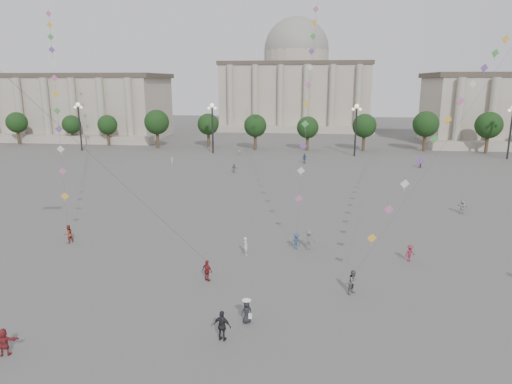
# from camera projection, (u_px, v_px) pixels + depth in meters

# --- Properties ---
(ground) EXTENTS (360.00, 360.00, 0.00)m
(ground) POSITION_uv_depth(u_px,v_px,m) (206.00, 324.00, 29.17)
(ground) COLOR #53514E
(ground) RESTS_ON ground
(hall_west) EXTENTS (84.00, 26.22, 17.20)m
(hall_west) POSITION_uv_depth(u_px,v_px,m) (20.00, 106.00, 126.86)
(hall_west) COLOR #A5988A
(hall_west) RESTS_ON ground
(hall_central) EXTENTS (48.30, 34.30, 35.50)m
(hall_central) POSITION_uv_depth(u_px,v_px,m) (295.00, 84.00, 150.38)
(hall_central) COLOR #A5988A
(hall_central) RESTS_ON ground
(tree_row) EXTENTS (137.12, 5.12, 8.00)m
(tree_row) POSITION_uv_depth(u_px,v_px,m) (285.00, 126.00, 103.09)
(tree_row) COLOR #3B2E1D
(tree_row) RESTS_ON ground
(lamp_post_far_west) EXTENTS (2.00, 0.90, 10.65)m
(lamp_post_far_west) POSITION_uv_depth(u_px,v_px,m) (79.00, 118.00, 100.41)
(lamp_post_far_west) COLOR #262628
(lamp_post_far_west) RESTS_ON ground
(lamp_post_mid_west) EXTENTS (2.00, 0.90, 10.65)m
(lamp_post_mid_west) POSITION_uv_depth(u_px,v_px,m) (212.00, 119.00, 96.75)
(lamp_post_mid_west) COLOR #262628
(lamp_post_mid_west) RESTS_ON ground
(lamp_post_mid_east) EXTENTS (2.00, 0.90, 10.65)m
(lamp_post_mid_east) POSITION_uv_depth(u_px,v_px,m) (356.00, 120.00, 93.08)
(lamp_post_mid_east) COLOR #262628
(lamp_post_mid_east) RESTS_ON ground
(lamp_post_far_east) EXTENTS (2.00, 0.90, 10.65)m
(lamp_post_far_east) POSITION_uv_depth(u_px,v_px,m) (512.00, 122.00, 89.42)
(lamp_post_far_east) COLOR #262628
(lamp_post_far_east) RESTS_ON ground
(person_crowd_0) EXTENTS (1.15, 1.03, 1.87)m
(person_crowd_0) POSITION_uv_depth(u_px,v_px,m) (304.00, 158.00, 86.29)
(person_crowd_0) COLOR #334774
(person_crowd_0) RESTS_ON ground
(person_crowd_4) EXTENTS (1.53, 1.17, 1.61)m
(person_crowd_4) POSITION_uv_depth(u_px,v_px,m) (240.00, 151.00, 95.61)
(person_crowd_4) COLOR beige
(person_crowd_4) RESTS_ON ground
(person_crowd_6) EXTENTS (1.29, 0.86, 1.86)m
(person_crowd_6) POSITION_uv_depth(u_px,v_px,m) (309.00, 240.00, 41.90)
(person_crowd_6) COLOR #5F5E63
(person_crowd_6) RESTS_ON ground
(person_crowd_7) EXTENTS (1.51, 1.10, 1.58)m
(person_crowd_7) POSITION_uv_depth(u_px,v_px,m) (462.00, 207.00, 53.45)
(person_crowd_7) COLOR #B7B6B3
(person_crowd_7) RESTS_ON ground
(person_crowd_8) EXTENTS (1.11, 0.96, 1.49)m
(person_crowd_8) POSITION_uv_depth(u_px,v_px,m) (410.00, 253.00, 39.12)
(person_crowd_8) COLOR maroon
(person_crowd_8) RESTS_ON ground
(person_crowd_9) EXTENTS (1.58, 1.60, 1.84)m
(person_crowd_9) POSITION_uv_depth(u_px,v_px,m) (420.00, 163.00, 81.89)
(person_crowd_9) COLOR black
(person_crowd_9) RESTS_ON ground
(person_crowd_10) EXTENTS (0.51, 0.64, 1.53)m
(person_crowd_10) POSITION_uv_depth(u_px,v_px,m) (172.00, 162.00, 83.71)
(person_crowd_10) COLOR silver
(person_crowd_10) RESTS_ON ground
(person_crowd_12) EXTENTS (1.40, 1.20, 1.52)m
(person_crowd_12) POSITION_uv_depth(u_px,v_px,m) (234.00, 168.00, 77.39)
(person_crowd_12) COLOR slate
(person_crowd_12) RESTS_ON ground
(person_crowd_13) EXTENTS (0.62, 0.71, 1.64)m
(person_crowd_13) POSITION_uv_depth(u_px,v_px,m) (246.00, 246.00, 40.63)
(person_crowd_13) COLOR silver
(person_crowd_13) RESTS_ON ground
(tourist_0) EXTENTS (1.06, 0.86, 1.69)m
(tourist_0) POSITION_uv_depth(u_px,v_px,m) (207.00, 271.00, 35.25)
(tourist_0) COLOR maroon
(tourist_0) RESTS_ON ground
(tourist_2) EXTENTS (1.58, 0.93, 1.62)m
(tourist_2) POSITION_uv_depth(u_px,v_px,m) (4.00, 342.00, 25.65)
(tourist_2) COLOR maroon
(tourist_2) RESTS_ON ground
(tourist_4) EXTENTS (1.19, 0.72, 1.90)m
(tourist_4) POSITION_uv_depth(u_px,v_px,m) (222.00, 326.00, 27.09)
(tourist_4) COLOR black
(tourist_4) RESTS_ON ground
(kite_flyer_0) EXTENTS (0.99, 1.07, 1.77)m
(kite_flyer_0) POSITION_uv_depth(u_px,v_px,m) (68.00, 234.00, 43.63)
(kite_flyer_0) COLOR brown
(kite_flyer_0) RESTS_ON ground
(kite_flyer_1) EXTENTS (1.12, 1.03, 1.51)m
(kite_flyer_1) POSITION_uv_depth(u_px,v_px,m) (296.00, 241.00, 42.00)
(kite_flyer_1) COLOR navy
(kite_flyer_1) RESTS_ON ground
(kite_flyer_2) EXTENTS (1.10, 1.11, 1.81)m
(kite_flyer_2) POSITION_uv_depth(u_px,v_px,m) (353.00, 282.00, 33.16)
(kite_flyer_2) COLOR #5C5C60
(kite_flyer_2) RESTS_ON ground
(hat_person) EXTENTS (0.87, 0.78, 1.69)m
(hat_person) POSITION_uv_depth(u_px,v_px,m) (247.00, 311.00, 29.13)
(hat_person) COLOR black
(hat_person) RESTS_ON ground
(kite_train_west) EXTENTS (20.55, 34.73, 55.69)m
(kite_train_west) POSITION_uv_depth(u_px,v_px,m) (50.00, 25.00, 58.07)
(kite_train_west) COLOR #3F3F3F
(kite_train_west) RESTS_ON ground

